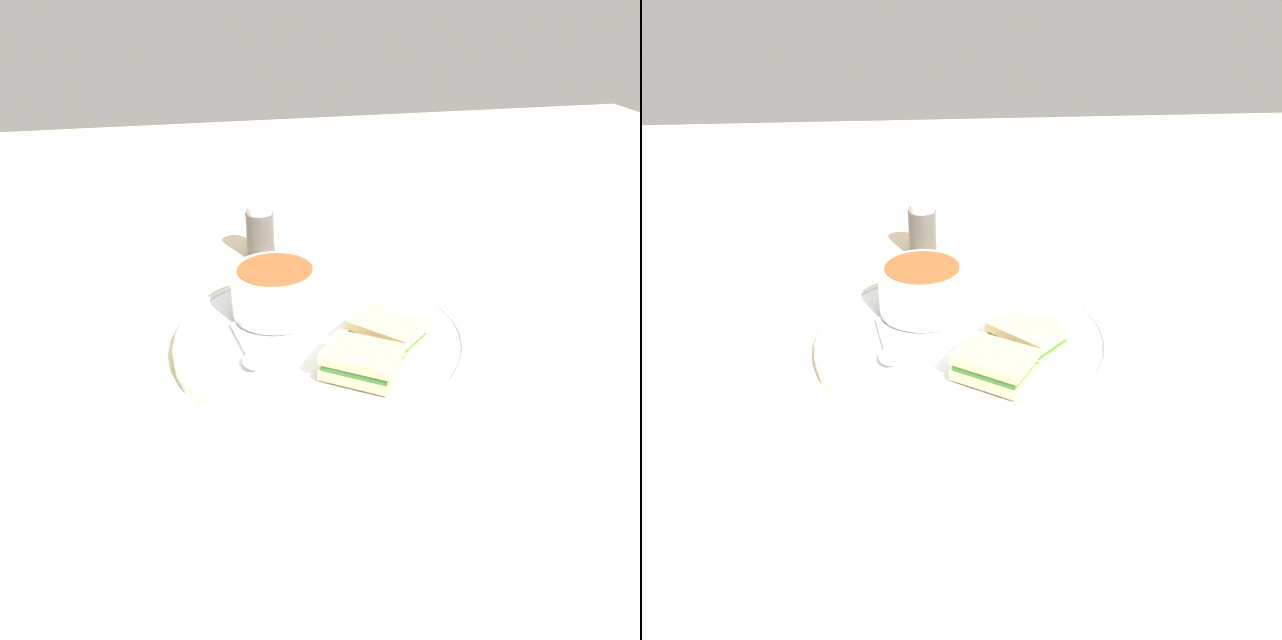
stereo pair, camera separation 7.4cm
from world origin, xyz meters
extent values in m
plane|color=beige|center=(0.00, 0.00, 0.00)|extent=(2.40, 2.40, 0.00)
cylinder|color=white|center=(0.00, 0.00, 0.01)|extent=(0.35, 0.35, 0.02)
torus|color=white|center=(0.00, 0.00, 0.02)|extent=(0.35, 0.35, 0.01)
cylinder|color=white|center=(0.06, 0.04, 0.02)|extent=(0.06, 0.06, 0.01)
cylinder|color=white|center=(0.06, 0.04, 0.05)|extent=(0.11, 0.11, 0.06)
cylinder|color=#B74C23|center=(0.06, 0.04, 0.08)|extent=(0.09, 0.09, 0.01)
cube|color=silver|center=(0.00, 0.10, 0.02)|extent=(0.08, 0.02, 0.00)
ellipsoid|color=silver|center=(-0.05, 0.09, 0.02)|extent=(0.04, 0.03, 0.01)
cube|color=#DBBC7F|center=(-0.09, -0.03, 0.03)|extent=(0.09, 0.10, 0.01)
cube|color=#33702D|center=(-0.09, -0.03, 0.04)|extent=(0.08, 0.09, 0.01)
cube|color=#DBBC7F|center=(-0.09, -0.03, 0.05)|extent=(0.09, 0.10, 0.01)
cube|color=#DBBC7F|center=(-0.04, -0.07, 0.03)|extent=(0.10, 0.10, 0.01)
cube|color=#33702D|center=(-0.04, -0.07, 0.04)|extent=(0.09, 0.09, 0.01)
cube|color=#DBBC7F|center=(-0.04, -0.07, 0.05)|extent=(0.10, 0.10, 0.01)
cylinder|color=#4C4742|center=(0.27, 0.04, 0.04)|extent=(0.04, 0.04, 0.07)
cylinder|color=#B7B7BC|center=(0.27, 0.04, 0.08)|extent=(0.04, 0.04, 0.01)
cube|color=white|center=(0.35, -0.14, 0.00)|extent=(0.27, 0.30, 0.00)
camera|label=1|loc=(-0.62, 0.13, 0.41)|focal=35.00mm
camera|label=2|loc=(-0.63, 0.05, 0.41)|focal=35.00mm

